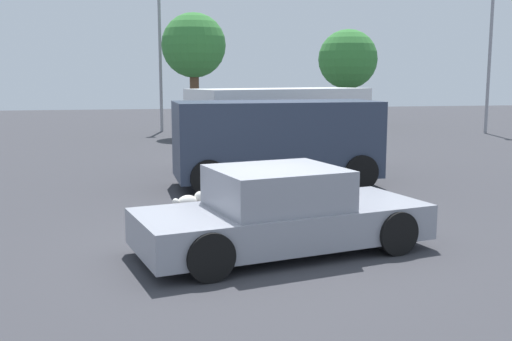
# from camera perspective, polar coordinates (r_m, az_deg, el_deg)

# --- Properties ---
(ground_plane) EXTENTS (80.00, 80.00, 0.00)m
(ground_plane) POSITION_cam_1_polar(r_m,az_deg,el_deg) (8.96, 0.36, -7.70)
(ground_plane) COLOR #38383D
(sedan_foreground) EXTENTS (4.52, 2.61, 1.25)m
(sedan_foreground) POSITION_cam_1_polar(r_m,az_deg,el_deg) (8.87, 2.36, -4.07)
(sedan_foreground) COLOR gray
(sedan_foreground) RESTS_ON ground_plane
(dog) EXTENTS (0.65, 0.39, 0.43)m
(dog) POSITION_cam_1_polar(r_m,az_deg,el_deg) (11.31, -6.17, -2.91)
(dog) COLOR white
(dog) RESTS_ON ground_plane
(van_white) EXTENTS (5.55, 3.55, 2.20)m
(van_white) POSITION_cam_1_polar(r_m,az_deg,el_deg) (17.64, 2.23, 4.41)
(van_white) COLOR white
(van_white) RESTS_ON ground_plane
(suv_dark) EXTENTS (4.72, 2.12, 1.98)m
(suv_dark) POSITION_cam_1_polar(r_m,az_deg,el_deg) (14.12, 1.90, 2.88)
(suv_dark) COLOR #2D384C
(suv_dark) RESTS_ON ground_plane
(light_post_mid) EXTENTS (0.44, 0.44, 6.50)m
(light_post_mid) POSITION_cam_1_polar(r_m,az_deg,el_deg) (28.69, -9.03, 12.44)
(light_post_mid) COLOR gray
(light_post_mid) RESTS_ON ground_plane
(light_post_far) EXTENTS (0.44, 0.44, 6.70)m
(light_post_far) POSITION_cam_1_polar(r_m,az_deg,el_deg) (29.29, 21.21, 12.11)
(light_post_far) COLOR gray
(light_post_far) RESTS_ON ground_plane
(tree_back_left) EXTENTS (2.69, 2.69, 5.18)m
(tree_back_left) POSITION_cam_1_polar(r_m,az_deg,el_deg) (26.00, -5.86, 11.51)
(tree_back_left) COLOR brown
(tree_back_left) RESTS_ON ground_plane
(tree_back_center) EXTENTS (3.05, 3.05, 4.94)m
(tree_back_center) POSITION_cam_1_polar(r_m,az_deg,el_deg) (32.12, 8.62, 10.25)
(tree_back_center) COLOR brown
(tree_back_center) RESTS_ON ground_plane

